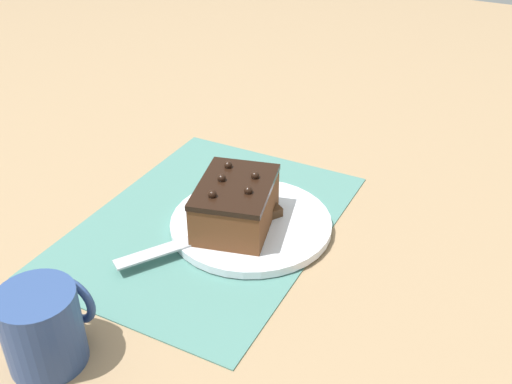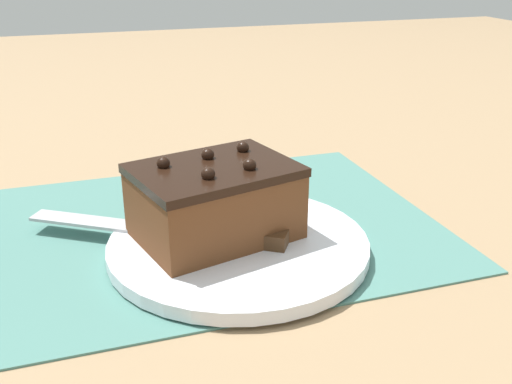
% 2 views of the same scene
% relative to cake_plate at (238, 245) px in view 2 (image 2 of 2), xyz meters
% --- Properties ---
extents(ground_plane, '(3.00, 3.00, 0.00)m').
position_rel_cake_plate_xyz_m(ground_plane, '(-0.02, 0.06, -0.01)').
color(ground_plane, '#9E7F5B').
extents(placemat_woven, '(0.46, 0.34, 0.00)m').
position_rel_cake_plate_xyz_m(placemat_woven, '(-0.02, 0.06, -0.01)').
color(placemat_woven, slate).
rests_on(placemat_woven, ground_plane).
extents(cake_plate, '(0.24, 0.24, 0.01)m').
position_rel_cake_plate_xyz_m(cake_plate, '(0.00, 0.00, 0.00)').
color(cake_plate, white).
rests_on(cake_plate, placemat_woven).
extents(chocolate_cake, '(0.16, 0.13, 0.08)m').
position_rel_cake_plate_xyz_m(chocolate_cake, '(-0.01, 0.02, 0.04)').
color(chocolate_cake, brown).
rests_on(chocolate_cake, cake_plate).
extents(serving_knife, '(0.22, 0.16, 0.01)m').
position_rel_cake_plate_xyz_m(serving_knife, '(-0.03, 0.02, 0.01)').
color(serving_knife, '#472D19').
rests_on(serving_knife, cake_plate).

